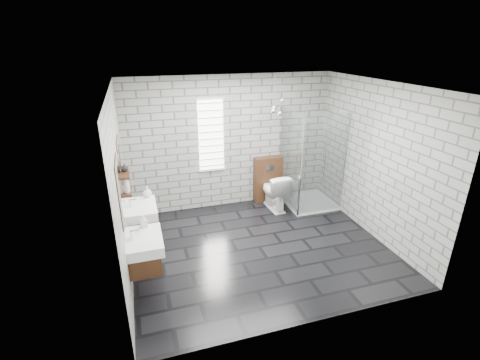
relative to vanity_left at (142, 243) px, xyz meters
name	(u,v)px	position (x,y,z in m)	size (l,w,h in m)	color
floor	(259,247)	(1.91, 0.54, -0.77)	(4.20, 3.60, 0.02)	black
ceiling	(263,85)	(1.91, 0.54, 1.95)	(4.20, 3.60, 0.02)	white
wall_back	(230,143)	(1.91, 2.35, 0.59)	(4.20, 0.02, 2.70)	#9F9F9A
wall_front	(318,230)	(1.91, -1.27, 0.59)	(4.20, 0.02, 2.70)	#9F9F9A
wall_left	(120,190)	(-0.20, 0.54, 0.59)	(0.02, 3.60, 2.70)	#9F9F9A
wall_right	(375,161)	(4.02, 0.54, 0.59)	(0.02, 3.60, 2.70)	#9F9F9A
vanity_left	(142,243)	(0.00, 0.00, 0.00)	(0.47, 0.70, 1.57)	#482916
vanity_right	(139,211)	(0.00, 1.00, 0.00)	(0.47, 0.70, 1.57)	#482916
shelf_lower	(127,192)	(-0.12, 0.49, 0.56)	(0.14, 0.30, 0.03)	#482916
shelf_upper	(124,175)	(-0.12, 0.49, 0.82)	(0.14, 0.30, 0.03)	#482916
window	(211,135)	(1.51, 2.32, 0.79)	(0.56, 0.05, 1.48)	white
cistern_panel	(268,179)	(2.71, 2.24, -0.26)	(0.60, 0.20, 1.00)	#482916
flush_plate	(270,168)	(2.71, 2.13, 0.04)	(0.18, 0.01, 0.12)	silver
shower_enclosure	(308,184)	(3.41, 1.72, -0.25)	(1.00, 1.00, 2.03)	white
pendant_cluster	(277,108)	(2.71, 1.90, 1.35)	(0.30, 0.17, 0.75)	silver
toilet	(274,191)	(2.71, 1.85, -0.37)	(0.44, 0.76, 0.78)	white
soap_bottle_a	(144,221)	(0.06, 0.27, 0.19)	(0.08, 0.09, 0.18)	#B2B2B2
soap_bottle_b	(147,192)	(0.17, 1.31, 0.18)	(0.14, 0.14, 0.18)	#B2B2B2
soap_bottle_c	(126,185)	(-0.11, 0.44, 0.69)	(0.09, 0.09, 0.23)	#B2B2B2
vase	(124,167)	(-0.11, 0.60, 0.89)	(0.11, 0.11, 0.11)	#B2B2B2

